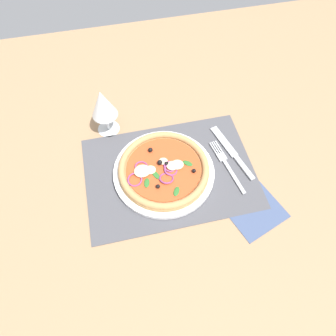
# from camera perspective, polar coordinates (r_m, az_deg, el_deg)

# --- Properties ---
(ground_plane) EXTENTS (1.90, 1.40, 0.02)m
(ground_plane) POSITION_cam_1_polar(r_m,az_deg,el_deg) (0.86, 0.32, -1.30)
(ground_plane) COLOR #9E7A56
(placemat) EXTENTS (0.45, 0.32, 0.00)m
(placemat) POSITION_cam_1_polar(r_m,az_deg,el_deg) (0.84, 0.33, -0.81)
(placemat) COLOR #4C4C51
(placemat) RESTS_ON ground_plane
(plate) EXTENTS (0.27, 0.27, 0.01)m
(plate) POSITION_cam_1_polar(r_m,az_deg,el_deg) (0.84, -0.78, -0.67)
(plate) COLOR white
(plate) RESTS_ON placemat
(pizza) EXTENTS (0.24, 0.24, 0.03)m
(pizza) POSITION_cam_1_polar(r_m,az_deg,el_deg) (0.82, -0.85, -0.08)
(pizza) COLOR tan
(pizza) RESTS_ON plate
(fork) EXTENTS (0.05, 0.18, 0.00)m
(fork) POSITION_cam_1_polar(r_m,az_deg,el_deg) (0.87, 10.51, 0.81)
(fork) COLOR silver
(fork) RESTS_ON placemat
(knife) EXTENTS (0.07, 0.20, 0.01)m
(knife) POSITION_cam_1_polar(r_m,az_deg,el_deg) (0.89, 11.54, 2.95)
(knife) COLOR silver
(knife) RESTS_ON placemat
(wine_glass) EXTENTS (0.07, 0.07, 0.15)m
(wine_glass) POSITION_cam_1_polar(r_m,az_deg,el_deg) (0.88, -11.80, 11.19)
(wine_glass) COLOR silver
(wine_glass) RESTS_ON ground_plane
(napkin) EXTENTS (0.16, 0.16, 0.00)m
(napkin) POSITION_cam_1_polar(r_m,az_deg,el_deg) (0.82, 15.58, -7.49)
(napkin) COLOR #425175
(napkin) RESTS_ON ground_plane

